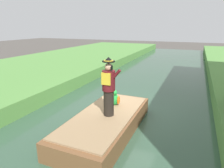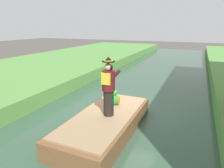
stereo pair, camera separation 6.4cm
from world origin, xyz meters
TOP-DOWN VIEW (x-y plane):
  - ground_plane at (0.00, 0.00)m, footprint 80.00×80.00m
  - canal_water at (0.00, 0.00)m, footprint 6.70×48.00m
  - boat at (0.00, -1.57)m, footprint 1.82×4.21m
  - person_pirate at (0.12, -1.58)m, footprint 0.61×0.42m
  - parrot_plush at (-0.03, -0.72)m, footprint 0.36×0.35m

SIDE VIEW (x-z plane):
  - ground_plane at x=0.00m, z-range 0.00..0.00m
  - canal_water at x=0.00m, z-range 0.00..0.10m
  - boat at x=0.00m, z-range 0.10..0.71m
  - parrot_plush at x=-0.03m, z-range 0.67..1.24m
  - person_pirate at x=0.12m, z-range 0.71..2.56m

